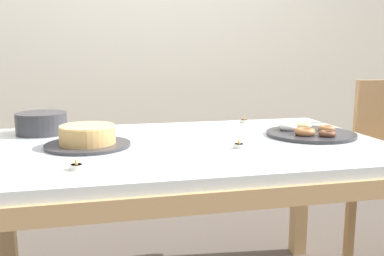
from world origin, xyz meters
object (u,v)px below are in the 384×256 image
Objects in this scene: plate_stack at (42,123)px; tealight_centre at (239,145)px; pastry_platter at (310,133)px; tealight_near_cakes at (244,121)px; tealight_near_front at (76,166)px; cake_chocolate_round at (88,138)px.

plate_stack is 5.25× the size of tealight_centre.
pastry_platter reaches higher than tealight_near_cakes.
plate_stack is at bearing -175.33° from tealight_near_cakes.
tealight_near_front is at bearing -163.54° from tealight_centre.
plate_stack reaches higher than tealight_near_cakes.
tealight_near_cakes is (0.93, 0.08, -0.03)m from plate_stack.
tealight_centre is 0.57m from tealight_near_cakes.
tealight_near_front is at bearing -75.37° from plate_stack.
pastry_platter is 9.09× the size of tealight_near_cakes.
tealight_near_cakes is 1.04m from tealight_near_front.
cake_chocolate_round is at bearing 84.56° from tealight_near_front.
tealight_near_front is (-0.56, -0.17, 0.00)m from tealight_centre.
cake_chocolate_round reaches higher than tealight_near_front.
pastry_platter reaches higher than tealight_near_front.
pastry_platter is at bearing 0.61° from cake_chocolate_round.
tealight_centre is 1.00× the size of tealight_near_cakes.
pastry_platter is 9.09× the size of tealight_near_front.
plate_stack reaches higher than tealight_near_front.
tealight_near_cakes is (-0.15, 0.37, -0.00)m from pastry_platter.
cake_chocolate_round is 0.36m from plate_stack.
tealight_near_cakes is (0.74, 0.38, -0.02)m from cake_chocolate_round.
tealight_near_front is (-0.77, -0.69, 0.00)m from tealight_near_cakes.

